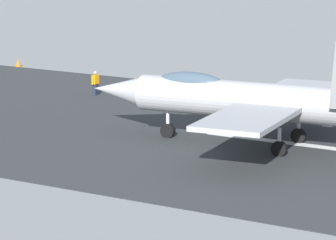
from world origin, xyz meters
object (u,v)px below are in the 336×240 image
fighter_jet (256,99)px  crew_person (95,83)px  marker_cone_mid (268,88)px  marker_cone_far (18,63)px

fighter_jet → crew_person: 17.15m
fighter_jet → marker_cone_mid: fighter_jet is taller
marker_cone_mid → marker_cone_far: size_ratio=1.00×
marker_cone_far → marker_cone_mid: bearing=180.0°
marker_cone_mid → crew_person: bearing=38.5°
fighter_jet → crew_person: (15.27, -7.63, -1.61)m
marker_cone_mid → marker_cone_far: bearing=0.0°
crew_person → marker_cone_far: (12.18, -7.03, -0.52)m
crew_person → marker_cone_mid: (-8.84, -7.03, -0.52)m
fighter_jet → marker_cone_mid: 16.15m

